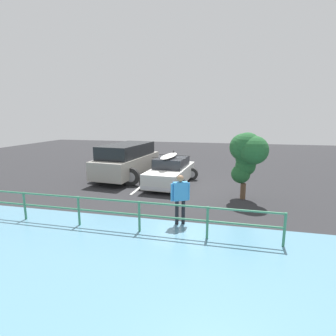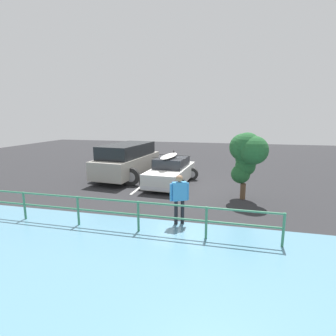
# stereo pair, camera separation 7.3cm
# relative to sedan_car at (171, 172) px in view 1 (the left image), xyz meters

# --- Properties ---
(ground_plane) EXTENTS (44.00, 44.00, 0.02)m
(ground_plane) POSITION_rel_sedan_car_xyz_m (-0.58, 0.29, -0.65)
(ground_plane) COLOR #28282B
(ground_plane) RESTS_ON ground
(parking_stripe) EXTENTS (0.12, 4.22, 0.00)m
(parking_stripe) POSITION_rel_sedan_car_xyz_m (1.32, 0.03, -0.64)
(parking_stripe) COLOR silver
(parking_stripe) RESTS_ON ground
(sedan_car) EXTENTS (2.46, 4.12, 1.62)m
(sedan_car) POSITION_rel_sedan_car_xyz_m (0.00, 0.00, 0.00)
(sedan_car) COLOR silver
(sedan_car) RESTS_ON ground
(suv_car) EXTENTS (3.08, 5.07, 1.88)m
(suv_car) POSITION_rel_sedan_car_xyz_m (2.64, -0.86, 0.34)
(suv_car) COLOR #9E998E
(suv_car) RESTS_ON ground
(person_bystander) EXTENTS (0.56, 0.36, 1.58)m
(person_bystander) POSITION_rel_sedan_car_xyz_m (-1.34, 4.76, 0.31)
(person_bystander) COLOR black
(person_bystander) RESTS_ON ground
(railing_fence) EXTENTS (9.99, 0.16, 0.93)m
(railing_fence) POSITION_rel_sedan_car_xyz_m (0.72, 5.57, -0.01)
(railing_fence) COLOR #387F5B
(railing_fence) RESTS_ON ground
(bush_near_left) EXTENTS (1.47, 1.45, 2.74)m
(bush_near_left) POSITION_rel_sedan_car_xyz_m (-3.46, 1.76, 1.27)
(bush_near_left) COLOR brown
(bush_near_left) RESTS_ON ground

